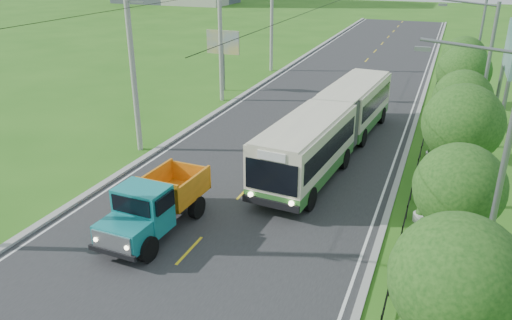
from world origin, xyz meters
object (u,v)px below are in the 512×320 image
Objects in this scene: pole_near at (133,68)px; tree_fifth at (464,74)px; pole_far at (272,20)px; tree_third at (463,127)px; streetlight_far at (478,41)px; planter_near at (420,216)px; dump_truck at (155,203)px; pole_mid at (221,38)px; tree_front at (458,283)px; tree_back at (464,60)px; billboard_right at (509,55)px; planter_mid at (431,154)px; tree_second at (460,191)px; tree_fourth at (463,102)px; billboard_left at (223,46)px; bus at (333,123)px; streetlight_near at (494,183)px; planter_far at (438,116)px; streetlight_mid at (482,80)px.

pole_near reaches higher than tree_fifth.
pole_far is 1.67× the size of tree_third.
streetlight_far is 13.54× the size of planter_near.
pole_far is at bearing 103.37° from dump_truck.
pole_mid is 1.79× the size of tree_front.
tree_front is 1.02× the size of tree_back.
billboard_right is at bearing 78.36° from tree_third.
pole_far is 25.85m from planter_mid.
tree_second is 25.91m from streetlight_far.
tree_third is (0.00, 6.00, 0.47)m from tree_second.
planter_near is at bearing 28.04° from dump_truck.
planter_near is at bearing -98.77° from tree_fourth.
tree_second is (18.12, -30.86, -1.57)m from pole_far.
tree_fifth reaches higher than billboard_left.
dump_truck is (-5.02, -11.55, -0.63)m from bus.
pole_far is at bearing 147.70° from billboard_right.
planter_near is at bearing 108.03° from tree_second.
streetlight_near is (18.90, -33.00, -0.19)m from pole_far.
pole_mid is at bearing 126.09° from tree_front.
tree_third reaches higher than tree_second.
tree_fourth reaches higher than planter_mid.
pole_far is (0.00, 24.00, 0.00)m from pole_near.
tree_front is at bearing -91.41° from streetlight_far.
pole_mid is at bearing -159.68° from streetlight_far.
streetlight_near is at bearing 78.49° from tree_front.
bus is (11.21, -8.56, -3.06)m from pole_mid.
planter_mid is (-1.26, -0.14, -3.30)m from tree_fourth.
billboard_right is at bearing -28.39° from planter_far.
dump_truck is at bearing 176.00° from streetlight_near.
planter_far is at bearing 3.39° from pole_mid.
tree_third is 8.23m from streetlight_near.
tree_third reaches higher than planter_far.
tree_second is at bearing -90.00° from tree_fourth.
tree_front reaches higher than planter_near.
planter_near is 0.09× the size of billboard_right.
pole_mid is 22.25m from tree_third.
pole_near is at bearing 159.26° from tree_second.
streetlight_mid is at bearing -26.40° from billboard_left.
billboard_left is (-18.10, 2.00, 3.58)m from planter_far.
tree_second is 0.98× the size of tree_fourth.
tree_third is 0.66× the size of streetlight_mid.
pole_near is at bearing -164.16° from tree_fourth.
tree_front is 18.00m from tree_fourth.
planter_near is at bearing -95.08° from tree_fifth.
tree_front is 1.04× the size of tree_fourth.
tree_fifth is at bearing -95.71° from streetlight_far.
streetlight_far reaches higher than planter_mid.
tree_fourth is 8.06× the size of planter_mid.
tree_front is at bearing -82.74° from planter_near.
billboard_right reaches higher than dump_truck.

